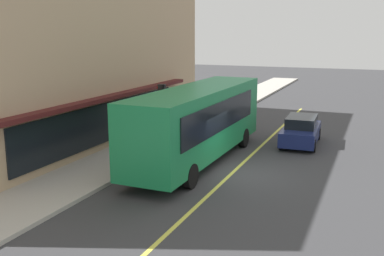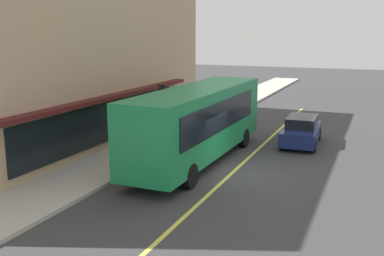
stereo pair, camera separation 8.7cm
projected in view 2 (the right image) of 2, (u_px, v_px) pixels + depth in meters
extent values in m
plane|color=#38383A|center=(232.00, 173.00, 19.61)|extent=(120.00, 120.00, 0.00)
cube|color=#B2ADA3|center=(122.00, 157.00, 21.73)|extent=(80.00, 3.08, 0.15)
cube|color=#D8D14C|center=(232.00, 173.00, 19.61)|extent=(36.00, 0.16, 0.01)
cube|color=tan|center=(39.00, 42.00, 23.99)|extent=(23.37, 8.38, 10.98)
cube|color=#4C1919|center=(112.00, 96.00, 22.86)|extent=(16.36, 0.70, 0.20)
cube|color=black|center=(110.00, 121.00, 23.22)|extent=(14.02, 0.08, 2.00)
cube|color=#197F47|center=(199.00, 120.00, 20.88)|extent=(11.04, 2.67, 3.00)
cube|color=black|center=(236.00, 97.00, 25.68)|extent=(0.15, 2.10, 1.80)
cube|color=black|center=(171.00, 112.00, 21.04)|extent=(8.80, 0.19, 1.32)
cube|color=black|center=(222.00, 116.00, 20.04)|extent=(8.80, 0.19, 1.32)
cube|color=#0CF259|center=(237.00, 81.00, 25.56)|extent=(0.11, 1.90, 0.36)
cube|color=#2D2D33|center=(236.00, 124.00, 26.11)|extent=(0.20, 2.40, 0.40)
cylinder|color=black|center=(205.00, 134.00, 24.79)|extent=(1.00, 0.32, 1.00)
cylinder|color=black|center=(244.00, 138.00, 23.90)|extent=(1.00, 0.32, 1.00)
cylinder|color=black|center=(140.00, 169.00, 18.50)|extent=(1.00, 0.32, 1.00)
cylinder|color=black|center=(190.00, 176.00, 17.60)|extent=(1.00, 0.32, 1.00)
cylinder|color=#2D2D33|center=(165.00, 115.00, 23.58)|extent=(0.12, 0.12, 3.20)
cube|color=black|center=(162.00, 93.00, 23.42)|extent=(0.30, 0.30, 0.90)
sphere|color=red|center=(159.00, 88.00, 23.43)|extent=(0.18, 0.18, 0.18)
sphere|color=orange|center=(159.00, 93.00, 23.48)|extent=(0.18, 0.18, 0.18)
sphere|color=green|center=(159.00, 98.00, 23.54)|extent=(0.18, 0.18, 0.18)
cube|color=navy|center=(301.00, 134.00, 24.47)|extent=(4.38, 2.00, 0.75)
cube|color=black|center=(302.00, 121.00, 24.47)|extent=(2.48, 1.62, 0.55)
cylinder|color=black|center=(314.00, 146.00, 22.95)|extent=(0.65, 0.25, 0.64)
cylinder|color=black|center=(281.00, 143.00, 23.50)|extent=(0.65, 0.25, 0.64)
cylinder|color=black|center=(319.00, 134.00, 25.55)|extent=(0.65, 0.25, 0.64)
cylinder|color=black|center=(289.00, 132.00, 26.10)|extent=(0.65, 0.25, 0.64)
cylinder|color=black|center=(182.00, 117.00, 29.47)|extent=(0.18, 0.18, 0.85)
cylinder|color=#26723F|center=(182.00, 105.00, 29.31)|extent=(0.34, 0.34, 0.67)
sphere|color=tan|center=(182.00, 98.00, 29.22)|extent=(0.24, 0.24, 0.24)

